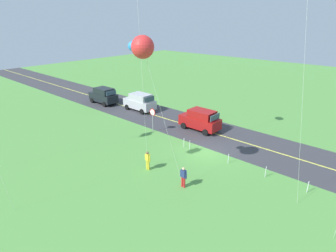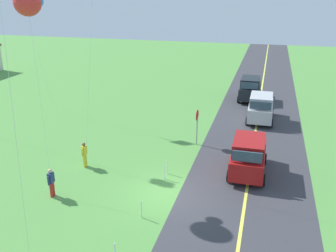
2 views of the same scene
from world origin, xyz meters
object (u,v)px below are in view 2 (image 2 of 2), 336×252
car_parked_east_far (250,88)px  kite_red_low (28,2)px  car_suv_foreground (248,155)px  car_parked_east_near (261,107)px  stop_sign (197,120)px  person_adult_companion (84,154)px  person_adult_near (51,182)px

car_parked_east_far → kite_red_low: bearing=151.6°
car_parked_east_far → kite_red_low: size_ratio=0.42×
car_suv_foreground → kite_red_low: bearing=106.2°
car_parked_east_near → kite_red_low: size_ratio=0.42×
stop_sign → person_adult_companion: size_ratio=1.60×
stop_sign → person_adult_near: 10.79m
stop_sign → kite_red_low: size_ratio=0.25×
person_adult_near → car_parked_east_far: bearing=-71.1°
car_suv_foreground → car_parked_east_far: bearing=3.3°
person_adult_near → kite_red_low: kite_red_low is taller
person_adult_near → kite_red_low: (2.16, 1.57, 8.84)m
stop_sign → kite_red_low: bearing=131.8°
car_parked_east_near → person_adult_near: size_ratio=2.75×
person_adult_companion → kite_red_low: size_ratio=0.15×
person_adult_companion → kite_red_low: bearing=-118.8°
stop_sign → person_adult_companion: (-5.27, 5.95, -0.94)m
car_suv_foreground → car_parked_east_near: bearing=-1.9°
car_suv_foreground → person_adult_near: (-5.46, 9.76, -0.29)m
person_adult_near → stop_sign: bearing=-82.5°
car_parked_east_far → stop_sign: stop_sign is taller
car_parked_east_near → person_adult_near: car_parked_east_near is taller
car_parked_east_near → person_adult_companion: car_parked_east_near is taller
car_parked_east_far → stop_sign: bearing=167.2°
stop_sign → car_suv_foreground: bearing=-132.6°
car_suv_foreground → kite_red_low: kite_red_low is taller
car_parked_east_near → kite_red_low: kite_red_low is taller
car_suv_foreground → stop_sign: 5.16m
car_parked_east_far → person_adult_near: car_parked_east_far is taller
stop_sign → person_adult_near: stop_sign is taller
stop_sign → person_adult_near: (-8.92, 5.99, -0.94)m
car_suv_foreground → person_adult_companion: size_ratio=2.75×
stop_sign → kite_red_low: 12.86m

